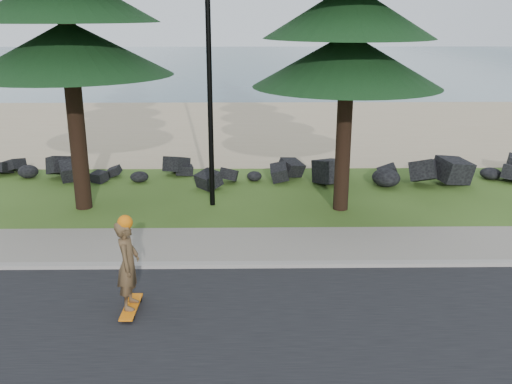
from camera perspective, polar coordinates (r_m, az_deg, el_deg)
The scene contains 9 objects.
ground at distance 12.91m, azimuth -5.20°, elevation -5.84°, with size 160.00×160.00×0.00m, color #314B17.
road at distance 8.97m, azimuth -7.36°, elevation -17.24°, with size 160.00×7.00×0.02m, color black.
kerb at distance 12.07m, azimuth -5.51°, elevation -7.32°, with size 160.00×0.20×0.10m, color #9B938C.
sidewalk at distance 13.07m, azimuth -5.14°, elevation -5.33°, with size 160.00×2.00×0.08m, color gray.
beach_sand at distance 26.82m, azimuth -2.96°, elevation 6.54°, with size 160.00×15.00×0.01m, color tan.
ocean at distance 63.03m, azimuth -1.78°, elevation 12.87°, with size 160.00×58.00×0.01m, color #31525E.
seawall_boulders at distance 18.17m, azimuth -3.93°, elevation 1.17°, with size 60.00×2.40×1.10m, color black, non-canonical shape.
lamp_post at distance 15.08m, azimuth -4.74°, elevation 13.78°, with size 0.25×0.14×8.14m.
skateboarder at distance 10.23m, azimuth -12.66°, elevation -7.12°, with size 0.39×0.97×1.81m.
Camera 1 is at (0.99, -11.81, 5.10)m, focal length 40.00 mm.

